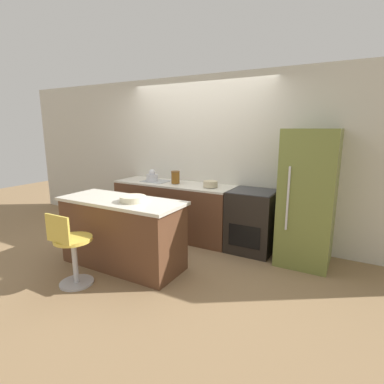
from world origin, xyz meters
name	(u,v)px	position (x,y,z in m)	size (l,w,h in m)	color
ground_plane	(179,244)	(0.00, 0.00, 0.00)	(14.00, 14.00, 0.00)	#8E704C
wall_back	(200,157)	(0.00, 0.68, 1.30)	(8.00, 0.06, 2.60)	beige
back_counter	(174,209)	(-0.31, 0.33, 0.45)	(2.04, 0.63, 0.90)	brown
kitchen_island	(122,233)	(-0.27, -0.96, 0.45)	(1.66, 0.67, 0.89)	brown
oven_range	(252,221)	(1.04, 0.33, 0.45)	(0.64, 0.64, 0.90)	black
refrigerator	(308,198)	(1.79, 0.30, 0.89)	(0.66, 0.72, 1.77)	olive
stool_chair	(72,251)	(-0.41, -1.65, 0.42)	(0.42, 0.42, 0.87)	#B7B7BC
kettle	(152,176)	(-0.71, 0.30, 0.98)	(0.19, 0.19, 0.20)	silver
mixing_bowl	(210,184)	(0.38, 0.30, 0.94)	(0.22, 0.22, 0.09)	#C1B28E
canister_jar	(175,177)	(-0.25, 0.30, 1.00)	(0.14, 0.14, 0.20)	brown
fruit_bowl	(133,199)	(-0.05, -0.98, 0.93)	(0.32, 0.32, 0.07)	beige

